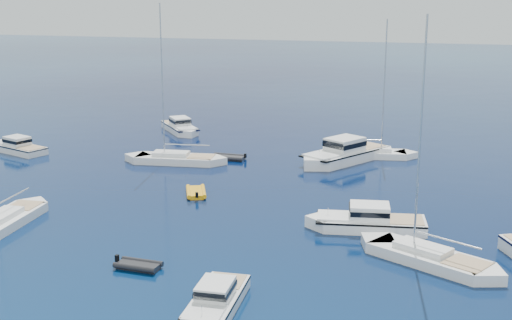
{
  "coord_description": "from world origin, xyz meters",
  "views": [
    {
      "loc": [
        15.91,
        -32.92,
        17.58
      ],
      "look_at": [
        -0.13,
        26.4,
        2.2
      ],
      "focal_mm": 48.56,
      "sensor_mm": 36.0,
      "label": 1
    }
  ],
  "objects": [
    {
      "name": "motor_cruiser_far_l",
      "position": [
        -28.76,
        31.59,
        0.0
      ],
      "size": [
        8.87,
        5.48,
        2.23
      ],
      "primitive_type": null,
      "rotation": [
        0.0,
        0.0,
        1.2
      ],
      "color": "silver",
      "rests_on": "ground"
    },
    {
      "name": "motor_cruiser_near",
      "position": [
        4.43,
        0.73,
        0.0
      ],
      "size": [
        2.78,
        8.09,
        2.1
      ],
      "primitive_type": null,
      "rotation": [
        0.0,
        0.0,
        3.18
      ],
      "color": "silver",
      "rests_on": "ground"
    },
    {
      "name": "sailboat_centre",
      "position": [
        9.11,
        39.4,
        0.0
      ],
      "size": [
        10.51,
        4.21,
        15.03
      ],
      "primitive_type": null,
      "rotation": [
        0.0,
        0.0,
        4.87
      ],
      "color": "white",
      "rests_on": "ground"
    },
    {
      "name": "motor_cruiser_horizon",
      "position": [
        -15.3,
        46.41,
        0.0
      ],
      "size": [
        7.73,
        8.67,
        2.34
      ],
      "primitive_type": null,
      "rotation": [
        0.0,
        0.0,
        3.82
      ],
      "color": "white",
      "rests_on": "ground"
    },
    {
      "name": "ground",
      "position": [
        0.0,
        0.0,
        0.0
      ],
      "size": [
        400.0,
        400.0,
        0.0
      ],
      "primitive_type": "plane",
      "color": "navy",
      "rests_on": "ground"
    },
    {
      "name": "tender_grey_far",
      "position": [
        -5.33,
        34.45,
        0.0
      ],
      "size": [
        3.84,
        2.18,
        0.95
      ],
      "primitive_type": null,
      "rotation": [
        0.0,
        0.0,
        1.54
      ],
      "color": "black",
      "rests_on": "ground"
    },
    {
      "name": "sailboat_mid_r",
      "position": [
        15.76,
        10.95,
        0.0
      ],
      "size": [
        11.3,
        8.09,
        16.62
      ],
      "primitive_type": null,
      "rotation": [
        0.0,
        0.0,
        1.06
      ],
      "color": "silver",
      "rests_on": "ground"
    },
    {
      "name": "sailboat_mid_l",
      "position": [
        -10.14,
        31.6,
        0.0
      ],
      "size": [
        11.63,
        4.15,
        16.73
      ],
      "primitive_type": null,
      "rotation": [
        0.0,
        0.0,
        1.68
      ],
      "color": "silver",
      "rests_on": "ground"
    },
    {
      "name": "tender_grey_near",
      "position": [
        -2.2,
        5.09,
        0.0
      ],
      "size": [
        3.19,
        1.94,
        0.95
      ],
      "primitive_type": null,
      "rotation": [
        0.0,
        0.0,
        4.65
      ],
      "color": "black",
      "rests_on": "ground"
    },
    {
      "name": "tender_yellow",
      "position": [
        -4.24,
        21.52,
        0.0
      ],
      "size": [
        3.22,
        4.12,
        0.95
      ],
      "primitive_type": null,
      "rotation": [
        0.0,
        0.0,
        0.39
      ],
      "color": "#F1A30E",
      "rests_on": "ground"
    },
    {
      "name": "motor_cruiser_distant",
      "position": [
        6.43,
        36.61,
        0.0
      ],
      "size": [
        9.6,
        12.26,
        3.19
      ],
      "primitive_type": null,
      "rotation": [
        0.0,
        0.0,
        2.58
      ],
      "color": "white",
      "rests_on": "ground"
    },
    {
      "name": "motor_cruiser_centre",
      "position": [
        11.12,
        16.39,
        0.0
      ],
      "size": [
        9.92,
        4.23,
        2.52
      ],
      "primitive_type": null,
      "rotation": [
        0.0,
        0.0,
        1.71
      ],
      "color": "white",
      "rests_on": "ground"
    },
    {
      "name": "sailboat_fore",
      "position": [
        -15.48,
        10.27,
        0.0
      ],
      "size": [
        3.33,
        11.03,
        16.04
      ],
      "primitive_type": null,
      "rotation": [
        0.0,
        0.0,
        3.19
      ],
      "color": "white",
      "rests_on": "ground"
    }
  ]
}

